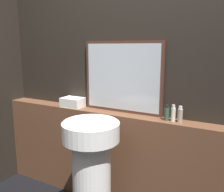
% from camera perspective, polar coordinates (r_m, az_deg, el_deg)
% --- Properties ---
extents(wall_back, '(8.00, 0.06, 2.50)m').
position_cam_1_polar(wall_back, '(2.34, 4.10, 4.37)').
color(wall_back, black).
rests_on(wall_back, ground_plane).
extents(vanity_counter, '(2.81, 0.18, 0.92)m').
position_cam_1_polar(vanity_counter, '(2.46, 2.62, -14.55)').
color(vanity_counter, brown).
rests_on(vanity_counter, ground_plane).
extents(pedestal_sink, '(0.46, 0.46, 0.96)m').
position_cam_1_polar(pedestal_sink, '(2.12, -4.72, -16.34)').
color(pedestal_sink, white).
rests_on(pedestal_sink, ground_plane).
extents(mirror, '(0.78, 0.03, 0.66)m').
position_cam_1_polar(mirror, '(2.32, 2.39, 4.32)').
color(mirror, '#47281E').
rests_on(mirror, vanity_counter).
extents(towel_stack, '(0.22, 0.16, 0.09)m').
position_cam_1_polar(towel_stack, '(2.59, -8.95, -1.42)').
color(towel_stack, silver).
rests_on(towel_stack, vanity_counter).
extents(shampoo_bottle, '(0.04, 0.04, 0.13)m').
position_cam_1_polar(shampoo_bottle, '(2.14, 12.37, -3.88)').
color(shampoo_bottle, '#2D4C3D').
rests_on(shampoo_bottle, vanity_counter).
extents(conditioner_bottle, '(0.04, 0.04, 0.14)m').
position_cam_1_polar(conditioner_bottle, '(2.12, 13.82, -3.95)').
color(conditioner_bottle, beige).
rests_on(conditioner_bottle, vanity_counter).
extents(lotion_bottle, '(0.04, 0.04, 0.14)m').
position_cam_1_polar(lotion_bottle, '(2.11, 15.30, -4.17)').
color(lotion_bottle, gray).
rests_on(lotion_bottle, vanity_counter).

